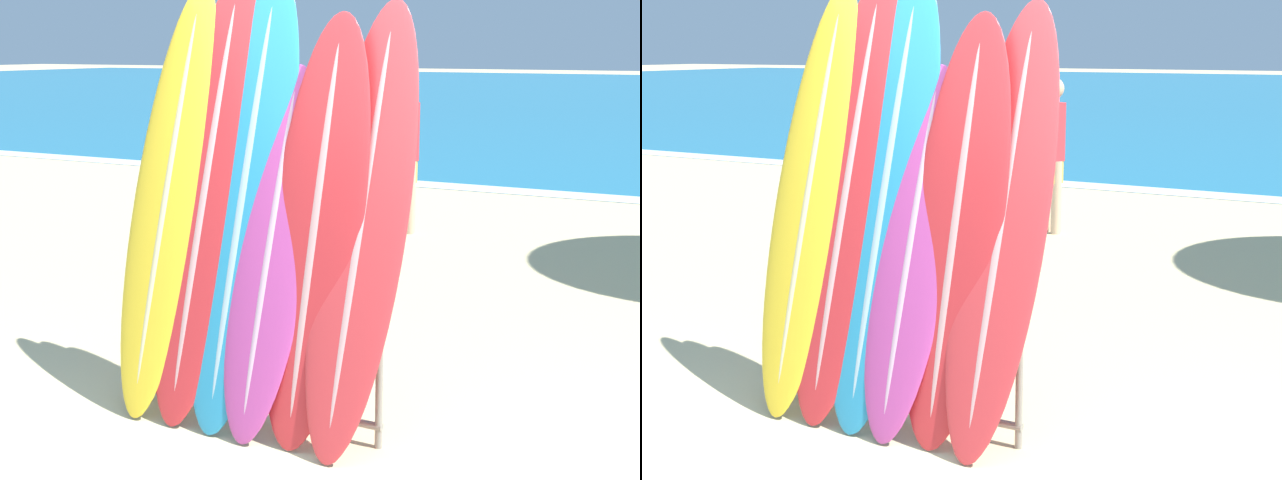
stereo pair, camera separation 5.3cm
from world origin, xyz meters
TOP-DOWN VIEW (x-y plane):
  - ground_plane at (0.00, 0.00)m, footprint 160.00×160.00m
  - surfboard_rack at (-0.39, 0.48)m, footprint 1.58×0.04m
  - surfboard_slot_0 at (-1.02, 0.56)m, footprint 0.50×0.90m
  - surfboard_slot_1 at (-0.77, 0.58)m, footprint 0.56×0.90m
  - surfboard_slot_2 at (-0.51, 0.58)m, footprint 0.56×0.88m
  - surfboard_slot_3 at (-0.29, 0.49)m, footprint 0.48×0.75m
  - surfboard_slot_4 at (-0.03, 0.53)m, footprint 0.55×0.71m
  - surfboard_slot_5 at (0.23, 0.56)m, footprint 0.51×0.89m
  - person_near_water at (-0.85, 3.05)m, footprint 0.27×0.31m
  - person_mid_beach at (-1.65, 5.84)m, footprint 0.30×0.27m
  - person_far_left at (-2.44, 3.87)m, footprint 0.26×0.25m

SIDE VIEW (x-z plane):
  - ground_plane at x=0.00m, z-range 0.00..0.00m
  - surfboard_rack at x=-0.39m, z-range 0.03..0.93m
  - person_far_left at x=-2.44m, z-range 0.07..1.58m
  - person_mid_beach at x=-1.65m, z-range 0.08..1.86m
  - person_near_water at x=-0.85m, z-range 0.08..1.90m
  - surfboard_slot_3 at x=-0.29m, z-range 0.00..2.03m
  - surfboard_slot_4 at x=-0.03m, z-range 0.00..2.31m
  - surfboard_slot_5 at x=0.23m, z-range 0.00..2.38m
  - surfboard_slot_0 at x=-1.02m, z-range 0.00..2.50m
  - surfboard_slot_2 at x=-0.51m, z-range 0.00..2.53m
  - surfboard_slot_1 at x=-0.77m, z-range 0.00..2.55m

